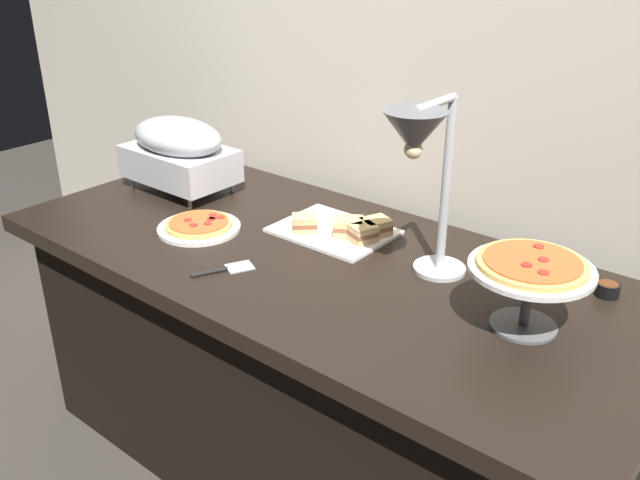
{
  "coord_description": "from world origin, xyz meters",
  "views": [
    {
      "loc": [
        1.1,
        -1.32,
        1.61
      ],
      "look_at": [
        0.01,
        0.0,
        0.81
      ],
      "focal_mm": 38.56,
      "sensor_mm": 36.0,
      "label": 1
    }
  ],
  "objects_px": {
    "heat_lamp": "(420,150)",
    "pizza_plate_front": "(199,226)",
    "chafing_dish": "(179,150)",
    "serving_spatula": "(225,270)",
    "pizza_plate_center": "(531,273)",
    "sauce_cup_near": "(608,289)",
    "sandwich_platter": "(342,229)"
  },
  "relations": [
    {
      "from": "heat_lamp",
      "to": "pizza_plate_front",
      "type": "height_order",
      "value": "heat_lamp"
    },
    {
      "from": "chafing_dish",
      "to": "serving_spatula",
      "type": "bearing_deg",
      "value": -30.23
    },
    {
      "from": "pizza_plate_front",
      "to": "pizza_plate_center",
      "type": "relative_size",
      "value": 0.9
    },
    {
      "from": "chafing_dish",
      "to": "sauce_cup_near",
      "type": "bearing_deg",
      "value": 7.52
    },
    {
      "from": "pizza_plate_center",
      "to": "pizza_plate_front",
      "type": "bearing_deg",
      "value": -173.79
    },
    {
      "from": "serving_spatula",
      "to": "pizza_plate_front",
      "type": "bearing_deg",
      "value": 152.19
    },
    {
      "from": "chafing_dish",
      "to": "pizza_plate_center",
      "type": "xyz_separation_m",
      "value": [
        1.3,
        -0.09,
        -0.0
      ]
    },
    {
      "from": "heat_lamp",
      "to": "sandwich_platter",
      "type": "relative_size",
      "value": 1.41
    },
    {
      "from": "heat_lamp",
      "to": "pizza_plate_center",
      "type": "relative_size",
      "value": 1.71
    },
    {
      "from": "chafing_dish",
      "to": "sandwich_platter",
      "type": "distance_m",
      "value": 0.68
    },
    {
      "from": "sauce_cup_near",
      "to": "pizza_plate_center",
      "type": "bearing_deg",
      "value": -110.11
    },
    {
      "from": "heat_lamp",
      "to": "sauce_cup_near",
      "type": "relative_size",
      "value": 8.1
    },
    {
      "from": "chafing_dish",
      "to": "sauce_cup_near",
      "type": "distance_m",
      "value": 1.41
    },
    {
      "from": "sandwich_platter",
      "to": "serving_spatula",
      "type": "relative_size",
      "value": 2.02
    },
    {
      "from": "pizza_plate_center",
      "to": "sauce_cup_near",
      "type": "xyz_separation_m",
      "value": [
        0.1,
        0.27,
        -0.12
      ]
    },
    {
      "from": "pizza_plate_center",
      "to": "serving_spatula",
      "type": "bearing_deg",
      "value": -161.76
    },
    {
      "from": "pizza_plate_center",
      "to": "serving_spatula",
      "type": "relative_size",
      "value": 1.67
    },
    {
      "from": "sauce_cup_near",
      "to": "serving_spatula",
      "type": "relative_size",
      "value": 0.35
    },
    {
      "from": "heat_lamp",
      "to": "serving_spatula",
      "type": "distance_m",
      "value": 0.62
    },
    {
      "from": "chafing_dish",
      "to": "pizza_plate_front",
      "type": "xyz_separation_m",
      "value": [
        0.31,
        -0.19,
        -0.13
      ]
    },
    {
      "from": "chafing_dish",
      "to": "pizza_plate_front",
      "type": "relative_size",
      "value": 1.52
    },
    {
      "from": "heat_lamp",
      "to": "pizza_plate_front",
      "type": "bearing_deg",
      "value": -172.47
    },
    {
      "from": "chafing_dish",
      "to": "pizza_plate_center",
      "type": "bearing_deg",
      "value": -3.77
    },
    {
      "from": "pizza_plate_center",
      "to": "serving_spatula",
      "type": "height_order",
      "value": "pizza_plate_center"
    },
    {
      "from": "pizza_plate_center",
      "to": "sauce_cup_near",
      "type": "height_order",
      "value": "pizza_plate_center"
    },
    {
      "from": "sauce_cup_near",
      "to": "serving_spatula",
      "type": "height_order",
      "value": "sauce_cup_near"
    },
    {
      "from": "pizza_plate_center",
      "to": "serving_spatula",
      "type": "xyz_separation_m",
      "value": [
        -0.74,
        -0.24,
        -0.14
      ]
    },
    {
      "from": "serving_spatula",
      "to": "heat_lamp",
      "type": "bearing_deg",
      "value": 27.16
    },
    {
      "from": "sandwich_platter",
      "to": "pizza_plate_front",
      "type": "bearing_deg",
      "value": -146.14
    },
    {
      "from": "pizza_plate_front",
      "to": "sandwich_platter",
      "type": "bearing_deg",
      "value": 33.86
    },
    {
      "from": "heat_lamp",
      "to": "serving_spatula",
      "type": "xyz_separation_m",
      "value": [
        -0.44,
        -0.23,
        -0.37
      ]
    },
    {
      "from": "sauce_cup_near",
      "to": "sandwich_platter",
      "type": "bearing_deg",
      "value": -169.38
    }
  ]
}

